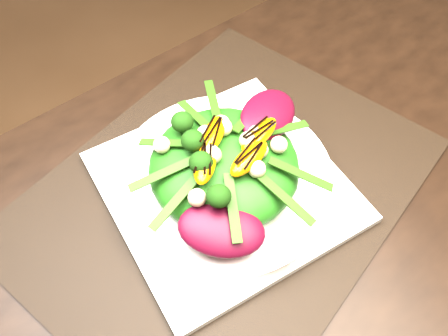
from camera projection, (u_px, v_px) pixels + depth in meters
placemat at (224, 190)px, 0.62m from camera, size 0.59×0.50×0.00m
plate_base at (224, 186)px, 0.61m from camera, size 0.32×0.32×0.01m
salad_bowl at (224, 180)px, 0.60m from camera, size 0.33×0.33×0.02m
lettuce_mound at (224, 166)px, 0.57m from camera, size 0.20×0.20×0.06m
radicchio_leaf at (268, 114)px, 0.59m from camera, size 0.11×0.09×0.02m
orange_segment at (216, 137)px, 0.55m from camera, size 0.06×0.03×0.02m
broccoli_floret at (163, 167)px, 0.53m from camera, size 0.05×0.05×0.04m
macadamia_nut at (275, 165)px, 0.53m from camera, size 0.02×0.02×0.02m
balsamic_drizzle at (216, 133)px, 0.54m from camera, size 0.04×0.01×0.00m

